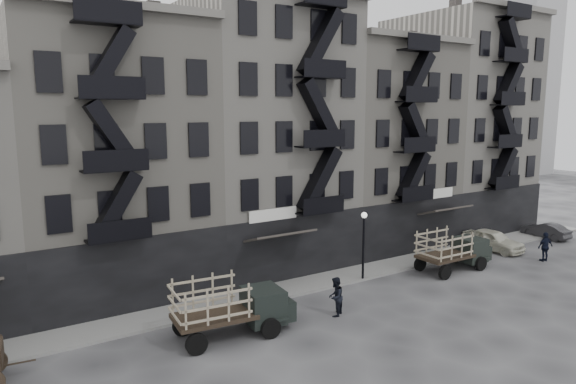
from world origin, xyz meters
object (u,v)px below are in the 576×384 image
stake_truck_west (230,303)px  car_east (493,240)px  stake_truck_east (454,247)px  policeman (545,247)px  pedestrian_mid (335,297)px  car_far (546,230)px

stake_truck_west → car_east: bearing=12.2°
stake_truck_east → policeman: bearing=-15.6°
policeman → stake_truck_east: bearing=-3.0°
stake_truck_west → stake_truck_east: (16.56, 1.03, -0.05)m
stake_truck_west → pedestrian_mid: stake_truck_west is taller
stake_truck_east → pedestrian_mid: stake_truck_east is taller
car_far → pedestrian_mid: (-24.25, -3.34, 0.39)m
car_far → stake_truck_east: bearing=7.3°
stake_truck_west → car_far: (29.79, 2.62, -0.98)m
stake_truck_west → car_east: stake_truck_west is taller
policeman → car_east: bearing=-66.8°
stake_truck_west → policeman: stake_truck_west is taller
pedestrian_mid → stake_truck_west: bearing=-41.9°
pedestrian_mid → policeman: (18.01, -0.32, 0.01)m
stake_truck_east → stake_truck_west: bearing=-175.5°
car_east → policeman: 3.72m
car_east → pedestrian_mid: 17.70m
car_east → pedestrian_mid: size_ratio=2.27×
car_far → pedestrian_mid: size_ratio=1.87×
car_east → policeman: size_ratio=2.24×
car_east → pedestrian_mid: bearing=-172.5°
stake_truck_west → policeman: bearing=3.1°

